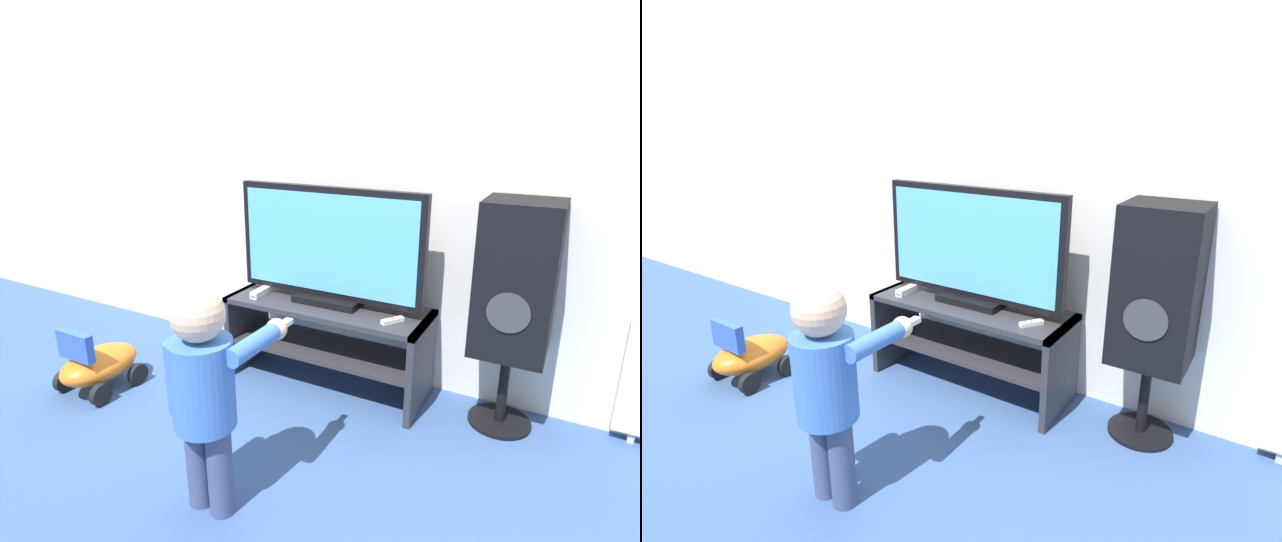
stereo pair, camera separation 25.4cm
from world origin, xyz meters
TOP-DOWN VIEW (x-y plane):
  - ground_plane at (0.00, 0.00)m, footprint 16.00×16.00m
  - wall_back at (0.00, 0.50)m, footprint 10.00×0.06m
  - tv_stand at (0.00, 0.21)m, footprint 1.18×0.42m
  - television at (0.00, 0.23)m, footprint 1.11×0.20m
  - game_console at (-0.41, 0.15)m, footprint 0.05×0.18m
  - remote_primary at (0.43, 0.13)m, footprint 0.10×0.13m
  - child at (0.05, -0.88)m, footprint 0.36×0.53m
  - speaker_tower at (0.98, 0.29)m, footprint 0.35×0.34m
  - ride_on_toy at (-1.15, -0.47)m, footprint 0.35×0.48m

SIDE VIEW (x-z plane):
  - ground_plane at x=0.00m, z-range 0.00..0.00m
  - ride_on_toy at x=-1.15m, z-range -0.05..0.36m
  - tv_stand at x=0.00m, z-range 0.08..0.60m
  - remote_primary at x=0.43m, z-range 0.51..0.54m
  - game_console at x=-0.41m, z-range 0.52..0.56m
  - child at x=0.05m, z-range 0.09..1.04m
  - speaker_tower at x=0.98m, z-range 0.18..1.36m
  - television at x=0.00m, z-range 0.51..1.17m
  - wall_back at x=0.00m, z-range 0.00..2.60m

